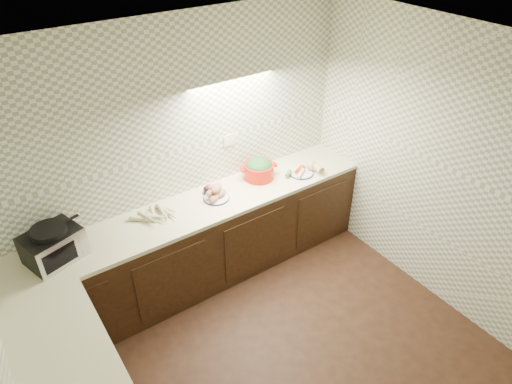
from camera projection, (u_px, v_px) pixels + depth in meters
room at (303, 229)px, 2.86m from camera, size 3.60×3.60×2.60m
counter at (175, 330)px, 3.67m from camera, size 3.60×3.60×0.90m
toaster_oven at (53, 245)px, 3.63m from camera, size 0.51×0.44×0.30m
parsnip_pile at (161, 218)px, 4.10m from camera, size 0.35×0.33×0.08m
sweet_potato_plate at (216, 193)px, 4.38m from camera, size 0.26×0.25×0.15m
onion_bowl at (210, 190)px, 4.47m from camera, size 0.14×0.14×0.10m
dutch_oven at (259, 169)px, 4.67m from camera, size 0.39×0.39×0.22m
veg_plate at (305, 169)px, 4.79m from camera, size 0.41×0.27×0.12m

